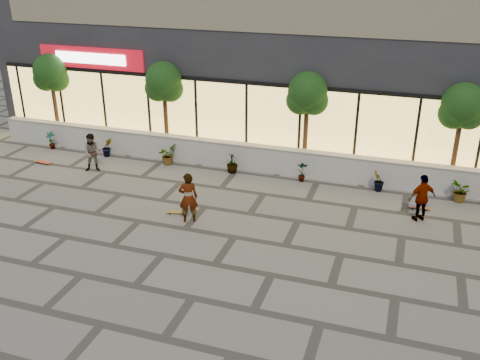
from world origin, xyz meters
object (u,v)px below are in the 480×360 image
(tree_mideast, at_px, (307,96))
(skateboard_left, at_px, (43,162))
(skateboard_center, at_px, (177,212))
(tree_west, at_px, (51,75))
(tree_midwest, at_px, (164,84))
(skater_left, at_px, (93,153))
(skater_right_near, at_px, (422,198))
(skateboard_right_near, at_px, (419,207))
(skater_center, at_px, (188,198))
(skateboard_right_far, at_px, (418,205))
(tree_east, at_px, (462,109))

(tree_mideast, xyz_separation_m, skateboard_left, (-10.26, -2.85, -2.91))
(skateboard_center, bearing_deg, tree_west, 134.48)
(tree_west, relative_size, tree_midwest, 1.00)
(skater_left, bearing_deg, skateboard_center, -52.51)
(tree_midwest, distance_m, skater_right_near, 11.17)
(skateboard_center, bearing_deg, skateboard_right_near, 7.33)
(tree_west, bearing_deg, skater_center, -31.86)
(tree_midwest, xyz_separation_m, skateboard_center, (2.82, -5.21, -2.91))
(tree_west, height_order, skater_center, tree_west)
(skater_center, xyz_separation_m, skateboard_right_far, (7.03, 3.45, -0.77))
(skateboard_left, distance_m, skateboard_right_far, 14.73)
(tree_midwest, relative_size, tree_east, 1.00)
(skater_left, xyz_separation_m, skater_right_near, (12.35, -0.28, 0.03))
(skateboard_left, bearing_deg, skateboard_right_far, 7.41)
(skateboard_left, bearing_deg, skateboard_right_near, 6.59)
(tree_east, distance_m, skater_center, 10.04)
(skater_center, bearing_deg, tree_midwest, -84.51)
(skater_center, relative_size, skateboard_center, 2.24)
(tree_mideast, bearing_deg, tree_east, 0.00)
(tree_midwest, distance_m, skateboard_center, 6.60)
(tree_east, bearing_deg, tree_midwest, 180.00)
(skateboard_right_near, bearing_deg, tree_midwest, 166.14)
(skater_center, height_order, skateboard_right_near, skater_center)
(skater_center, relative_size, skater_left, 1.10)
(tree_west, bearing_deg, skateboard_right_far, -7.47)
(skater_left, distance_m, skater_right_near, 12.35)
(skateboard_center, relative_size, skateboard_right_near, 1.07)
(tree_west, height_order, tree_east, same)
(tree_midwest, distance_m, skater_left, 4.03)
(tree_mideast, bearing_deg, skateboard_center, -121.36)
(tree_east, xyz_separation_m, skateboard_center, (-8.68, -5.21, -2.91))
(tree_east, bearing_deg, tree_west, 180.00)
(skateboard_center, bearing_deg, tree_east, 17.53)
(tree_east, xyz_separation_m, skater_left, (-13.35, -2.82, -2.22))
(tree_mideast, distance_m, skateboard_right_far, 5.71)
(tree_midwest, distance_m, skateboard_right_near, 11.13)
(skater_right_near, distance_m, skateboard_right_far, 1.25)
(skater_left, height_order, skater_right_near, skater_right_near)
(skater_right_near, relative_size, skateboard_left, 1.99)
(skater_center, bearing_deg, tree_mideast, -141.20)
(tree_west, xyz_separation_m, tree_mideast, (11.50, 0.00, 0.00))
(skateboard_center, distance_m, skateboard_right_far, 8.23)
(tree_midwest, relative_size, skateboard_right_near, 5.58)
(tree_west, bearing_deg, skater_left, -37.64)
(tree_east, bearing_deg, skater_center, -145.61)
(skater_right_near, bearing_deg, tree_mideast, -67.29)
(tree_mideast, distance_m, skateboard_center, 6.76)
(tree_east, bearing_deg, skateboard_left, -169.74)
(skater_center, relative_size, skateboard_left, 2.10)
(tree_mideast, xyz_separation_m, tree_east, (5.50, 0.00, 0.00))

